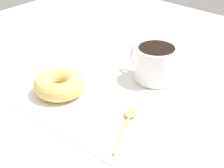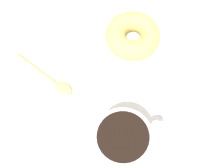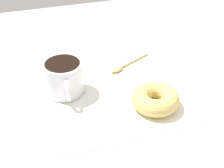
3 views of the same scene
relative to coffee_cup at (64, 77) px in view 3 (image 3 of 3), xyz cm
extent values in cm
cube|color=#B2BCC6|center=(11.61, -5.59, -5.32)|extent=(120.00, 120.00, 2.00)
cube|color=white|center=(10.69, -3.28, -4.17)|extent=(33.84, 33.84, 0.30)
cylinder|color=white|center=(0.01, 0.17, -0.20)|extent=(9.17, 9.17, 7.65)
cylinder|color=black|center=(0.01, 0.17, 3.43)|extent=(7.97, 7.97, 0.60)
torus|color=white|center=(-0.15, -4.84, -0.20)|extent=(1.06, 5.21, 5.19)
torus|color=#E5C66B|center=(18.12, -11.46, -2.05)|extent=(10.72, 10.72, 3.95)
ellipsoid|color=#D8B772|center=(14.43, 4.88, -3.57)|extent=(4.28, 3.71, 0.90)
cylinder|color=#D8B772|center=(20.47, 7.76, -3.74)|extent=(10.31, 5.30, 0.56)
camera|label=1|loc=(61.47, 41.33, 37.59)|focal=60.00mm
camera|label=2|loc=(-9.82, 6.88, 49.29)|focal=50.00mm
camera|label=3|loc=(-7.29, -60.17, 40.60)|focal=50.00mm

